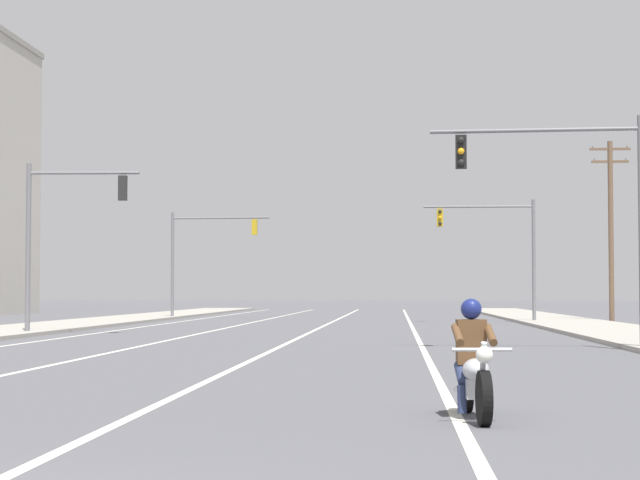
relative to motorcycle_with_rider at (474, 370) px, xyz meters
name	(u,v)px	position (x,y,z in m)	size (l,w,h in m)	color
lane_stripe_center	(323,326)	(-4.20, 37.68, -0.58)	(0.16, 100.00, 0.01)	beige
lane_stripe_left	(235,326)	(-8.19, 37.68, -0.58)	(0.16, 100.00, 0.01)	beige
lane_stripe_right	(412,326)	(-0.21, 37.68, -0.58)	(0.16, 100.00, 0.01)	beige
lane_stripe_far_left	(149,326)	(-12.12, 37.68, -0.58)	(0.16, 100.00, 0.01)	beige
sidewalk_kerb_right	(603,329)	(7.34, 32.68, -0.52)	(4.40, 110.00, 0.14)	#9E998E
sidewalk_kerb_left	(40,328)	(-15.62, 32.68, -0.52)	(4.40, 110.00, 0.14)	#9E998E
motorcycle_with_rider	(474,370)	(0.00, 0.00, 0.00)	(0.70, 2.19, 1.46)	black
traffic_signal_near_right	(578,194)	(3.88, 16.55, 3.56)	(5.61, 0.51, 6.20)	slate
traffic_signal_near_left	(60,223)	(-13.05, 26.69, 3.46)	(4.11, 0.47, 6.20)	slate
traffic_signal_mid_right	(501,240)	(4.38, 44.20, 3.56)	(5.60, 0.37, 6.20)	slate
traffic_signal_mid_left	(201,247)	(-12.23, 52.29, 3.57)	(5.81, 0.56, 6.20)	slate
utility_pole_right_far	(611,225)	(10.09, 45.58, 4.40)	(2.07, 0.26, 9.29)	brown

